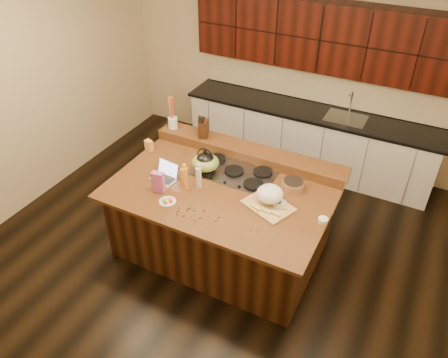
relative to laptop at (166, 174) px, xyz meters
The scene contains 34 objects.
room 0.75m from the laptop, 12.16° to the left, with size 5.52×5.02×2.72m.
island 0.83m from the laptop, 12.16° to the left, with size 2.40×1.60×0.92m.
back_ledge 1.05m from the laptop, 52.68° to the left, with size 2.40×0.30×0.12m, color black.
cooktop 0.78m from the laptop, 34.42° to the left, with size 0.92×0.52×0.05m.
back_counter 2.54m from the laptop, 68.33° to the left, with size 3.70×0.66×2.40m.
kettle 0.47m from the laptop, 42.26° to the left, with size 0.23×0.23×0.21m, color black.
green_bowl 0.46m from the laptop, 42.26° to the left, with size 0.31×0.31×0.17m, color olive.
laptop is the anchor object (origin of this frame).
oil_bottle 0.31m from the laptop, 12.69° to the right, with size 0.07×0.07×0.27m, color orange.
vinegar_bottle 0.42m from the laptop, ahead, with size 0.06×0.06×0.25m, color silver.
wooden_tray 1.21m from the laptop, ahead, with size 0.58×0.51×0.20m.
ramekin_a 1.34m from the laptop, ahead, with size 0.10×0.10×0.04m, color white.
ramekin_b 1.79m from the laptop, ahead, with size 0.10×0.10×0.04m, color white.
ramekin_c 1.29m from the laptop, ahead, with size 0.10×0.10×0.04m, color white.
strainer_bowl 1.42m from the laptop, 19.22° to the left, with size 0.24×0.24×0.09m, color #996B3F.
kitchen_timer 1.28m from the laptop, 14.76° to the right, with size 0.08×0.08×0.07m, color silver.
pink_bag 0.26m from the laptop, 73.58° to the right, with size 0.13×0.07×0.24m, color #C15B9D.
candy_plate 0.43m from the laptop, 54.37° to the right, with size 0.18×0.18×0.01m, color white.
package_box 0.65m from the laptop, 141.59° to the left, with size 0.10×0.07×0.13m, color #DC994D.
utensil_crock 0.95m from the laptop, 117.25° to the left, with size 0.12×0.12×0.14m, color white.
knife_block 0.86m from the laptop, 88.71° to the left, with size 0.11×0.17×0.21m, color black.
gumdrop_0 0.61m from the laptop, 45.30° to the right, with size 0.02×0.02×0.02m, color red.
gumdrop_1 0.56m from the laptop, 42.69° to the right, with size 0.02×0.02×0.02m, color #198C26.
gumdrop_2 0.63m from the laptop, 36.22° to the right, with size 0.02×0.02×0.02m, color red.
gumdrop_3 0.61m from the laptop, 33.89° to the right, with size 0.02×0.02×0.02m, color #198C26.
gumdrop_4 0.70m from the laptop, 41.78° to the right, with size 0.02×0.02×0.02m, color red.
gumdrop_5 0.92m from the laptop, 24.46° to the right, with size 0.02×0.02×0.02m, color #198C26.
gumdrop_6 0.73m from the laptop, 24.72° to the right, with size 0.02×0.02×0.02m, color red.
gumdrop_7 0.66m from the laptop, 31.18° to the right, with size 0.02×0.02×0.02m, color #198C26.
gumdrop_8 0.91m from the laptop, 21.02° to the right, with size 0.02×0.02×0.02m, color red.
gumdrop_9 0.81m from the laptop, 35.40° to the right, with size 0.02×0.02×0.02m, color #198C26.
gumdrop_10 0.80m from the laptop, 31.33° to the right, with size 0.02×0.02×0.02m, color red.
gumdrop_11 0.61m from the laptop, 32.44° to the right, with size 0.02×0.02×0.02m, color #198C26.
gumdrop_12 0.65m from the laptop, 46.34° to the right, with size 0.02×0.02×0.02m, color red.
Camera 1 is at (1.77, -3.37, 3.80)m, focal length 35.00 mm.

